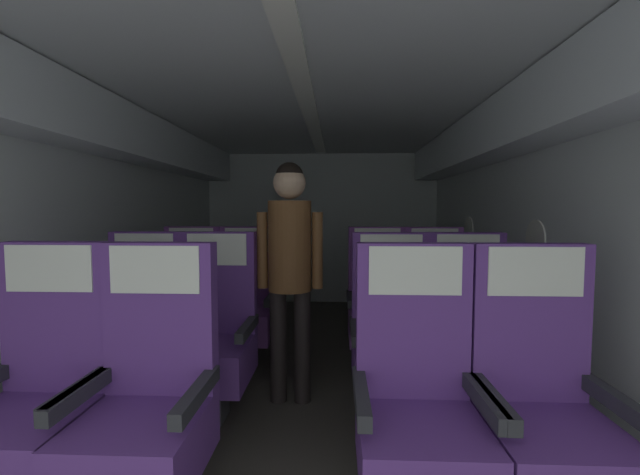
% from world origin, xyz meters
% --- Properties ---
extents(ground, '(3.39, 5.91, 0.02)m').
position_xyz_m(ground, '(0.00, 2.76, -0.01)').
color(ground, '#3D3833').
extents(fuselage_shell, '(3.27, 5.56, 2.10)m').
position_xyz_m(fuselage_shell, '(0.00, 3.00, 1.50)').
color(fuselage_shell, silver).
rests_on(fuselage_shell, ground).
extents(seat_a_left_window, '(0.50, 0.51, 1.13)m').
position_xyz_m(seat_a_left_window, '(-1.01, 1.54, 0.48)').
color(seat_a_left_window, '#38383D').
rests_on(seat_a_left_window, ground).
extents(seat_a_left_aisle, '(0.50, 0.51, 1.13)m').
position_xyz_m(seat_a_left_aisle, '(-0.54, 1.52, 0.48)').
color(seat_a_left_aisle, '#38383D').
rests_on(seat_a_left_aisle, ground).
extents(seat_a_right_aisle, '(0.50, 0.51, 1.13)m').
position_xyz_m(seat_a_right_aisle, '(1.02, 1.54, 0.48)').
color(seat_a_right_aisle, '#38383D').
rests_on(seat_a_right_aisle, ground).
extents(seat_a_right_window, '(0.50, 0.51, 1.13)m').
position_xyz_m(seat_a_right_window, '(0.53, 1.54, 0.48)').
color(seat_a_right_window, '#38383D').
rests_on(seat_a_right_window, ground).
extents(seat_b_left_window, '(0.50, 0.51, 1.13)m').
position_xyz_m(seat_b_left_window, '(-1.02, 2.39, 0.48)').
color(seat_b_left_window, '#38383D').
rests_on(seat_b_left_window, ground).
extents(seat_b_left_aisle, '(0.50, 0.51, 1.13)m').
position_xyz_m(seat_b_left_aisle, '(-0.55, 2.39, 0.48)').
color(seat_b_left_aisle, '#38383D').
rests_on(seat_b_left_aisle, ground).
extents(seat_b_right_aisle, '(0.50, 0.51, 1.13)m').
position_xyz_m(seat_b_right_aisle, '(1.02, 2.39, 0.48)').
color(seat_b_right_aisle, '#38383D').
rests_on(seat_b_right_aisle, ground).
extents(seat_b_right_window, '(0.50, 0.51, 1.13)m').
position_xyz_m(seat_b_right_window, '(0.55, 2.36, 0.48)').
color(seat_b_right_window, '#38383D').
rests_on(seat_b_right_window, ground).
extents(seat_c_left_window, '(0.50, 0.51, 1.13)m').
position_xyz_m(seat_c_left_window, '(-1.02, 3.23, 0.48)').
color(seat_c_left_window, '#38383D').
rests_on(seat_c_left_window, ground).
extents(seat_c_left_aisle, '(0.50, 0.51, 1.13)m').
position_xyz_m(seat_c_left_aisle, '(-0.54, 3.22, 0.48)').
color(seat_c_left_aisle, '#38383D').
rests_on(seat_c_left_aisle, ground).
extents(seat_c_right_aisle, '(0.50, 0.51, 1.13)m').
position_xyz_m(seat_c_right_aisle, '(1.01, 3.20, 0.48)').
color(seat_c_right_aisle, '#38383D').
rests_on(seat_c_right_aisle, ground).
extents(seat_c_right_window, '(0.50, 0.51, 1.13)m').
position_xyz_m(seat_c_right_window, '(0.55, 3.22, 0.48)').
color(seat_c_right_window, '#38383D').
rests_on(seat_c_right_window, ground).
extents(flight_attendant, '(0.43, 0.28, 1.58)m').
position_xyz_m(flight_attendant, '(-0.09, 2.58, 0.97)').
color(flight_attendant, black).
rests_on(flight_attendant, ground).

